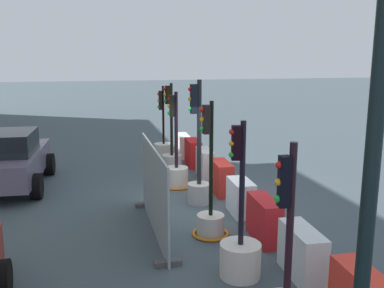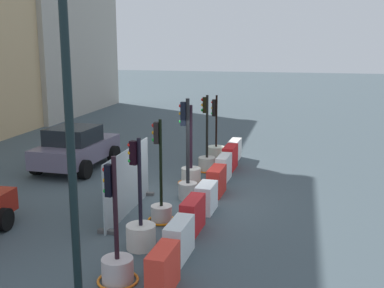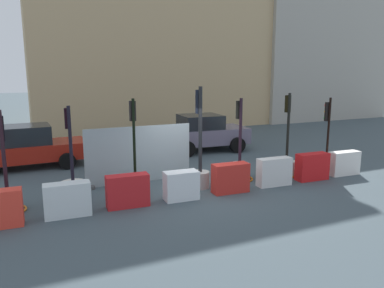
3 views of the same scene
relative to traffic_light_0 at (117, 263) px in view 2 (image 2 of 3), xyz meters
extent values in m
plane|color=#404E54|center=(5.33, -0.12, -0.41)|extent=(120.00, 120.00, 0.00)
cylinder|color=beige|center=(0.00, -0.01, -0.15)|extent=(0.66, 0.66, 0.51)
cylinder|color=black|center=(0.00, -0.01, 1.18)|extent=(0.10, 0.10, 2.16)
cube|color=black|center=(-0.01, 0.11, 1.76)|extent=(0.15, 0.14, 0.66)
sphere|color=red|center=(-0.01, 0.19, 1.98)|extent=(0.09, 0.09, 0.09)
sphere|color=orange|center=(-0.01, 0.19, 1.76)|extent=(0.09, 0.09, 0.09)
sphere|color=green|center=(-0.01, 0.19, 1.54)|extent=(0.09, 0.09, 0.09)
torus|color=orange|center=(0.00, -0.01, -0.38)|extent=(0.87, 0.87, 0.06)
cylinder|color=silver|center=(1.65, 0.05, -0.12)|extent=(0.71, 0.71, 0.59)
cylinder|color=black|center=(1.65, 0.05, 1.24)|extent=(0.09, 0.09, 2.12)
cube|color=black|center=(1.62, 0.17, 1.94)|extent=(0.17, 0.18, 0.56)
sphere|color=red|center=(1.60, 0.26, 2.13)|extent=(0.09, 0.09, 0.09)
sphere|color=orange|center=(1.60, 0.26, 1.94)|extent=(0.09, 0.09, 0.09)
sphere|color=green|center=(1.60, 0.26, 1.76)|extent=(0.09, 0.09, 0.09)
cylinder|color=beige|center=(3.44, 0.07, -0.18)|extent=(0.58, 0.58, 0.45)
cylinder|color=black|center=(3.44, 0.07, 1.24)|extent=(0.08, 0.08, 2.40)
cube|color=black|center=(3.44, 0.17, 2.07)|extent=(0.18, 0.14, 0.58)
sphere|color=red|center=(3.45, 0.25, 2.26)|extent=(0.11, 0.11, 0.11)
sphere|color=orange|center=(3.45, 0.25, 2.07)|extent=(0.11, 0.11, 0.11)
sphere|color=green|center=(3.45, 0.25, 1.87)|extent=(0.11, 0.11, 0.11)
torus|color=orange|center=(3.44, 0.07, -0.38)|extent=(0.78, 0.78, 0.06)
cylinder|color=#B3AFA9|center=(5.45, -0.20, -0.15)|extent=(0.59, 0.59, 0.52)
cylinder|color=black|center=(5.45, -0.20, 1.43)|extent=(0.11, 0.11, 2.65)
cube|color=black|center=(5.46, -0.06, 2.28)|extent=(0.17, 0.17, 0.72)
sphere|color=red|center=(5.47, 0.03, 2.52)|extent=(0.10, 0.10, 0.10)
sphere|color=orange|center=(5.47, 0.03, 2.28)|extent=(0.10, 0.10, 0.10)
sphere|color=green|center=(5.47, 0.03, 2.04)|extent=(0.10, 0.10, 0.10)
cylinder|color=silver|center=(7.05, 0.07, -0.13)|extent=(0.68, 0.68, 0.56)
cylinder|color=black|center=(7.05, 0.07, 1.24)|extent=(0.10, 0.10, 2.19)
cube|color=black|center=(7.04, 0.19, 1.95)|extent=(0.16, 0.15, 0.60)
sphere|color=red|center=(7.03, 0.27, 2.15)|extent=(0.10, 0.10, 0.10)
sphere|color=orange|center=(7.03, 0.27, 1.95)|extent=(0.10, 0.10, 0.10)
sphere|color=green|center=(7.03, 0.27, 1.75)|extent=(0.10, 0.10, 0.10)
torus|color=orange|center=(7.05, 0.07, -0.38)|extent=(0.93, 0.93, 0.05)
cylinder|color=beige|center=(8.85, -0.13, -0.15)|extent=(0.64, 0.64, 0.52)
cylinder|color=black|center=(8.85, -0.13, 1.29)|extent=(0.09, 0.09, 2.37)
cube|color=black|center=(8.87, -0.02, 2.10)|extent=(0.20, 0.17, 0.59)
sphere|color=red|center=(8.89, 0.06, 2.29)|extent=(0.11, 0.11, 0.11)
sphere|color=orange|center=(8.89, 0.06, 2.10)|extent=(0.11, 0.11, 0.11)
sphere|color=green|center=(8.89, 0.06, 1.90)|extent=(0.11, 0.11, 0.11)
torus|color=orange|center=(8.85, -0.13, -0.38)|extent=(0.92, 0.92, 0.06)
cylinder|color=silver|center=(10.65, -0.17, -0.14)|extent=(0.72, 0.72, 0.55)
cylinder|color=black|center=(10.65, -0.17, 1.20)|extent=(0.08, 0.08, 2.14)
cube|color=black|center=(10.63, -0.07, 1.75)|extent=(0.17, 0.16, 0.69)
sphere|color=red|center=(10.61, 0.01, 1.98)|extent=(0.09, 0.09, 0.09)
sphere|color=orange|center=(10.61, 0.01, 1.75)|extent=(0.09, 0.09, 0.09)
sphere|color=green|center=(10.61, 0.01, 1.52)|extent=(0.09, 0.09, 0.09)
torus|color=orange|center=(10.65, -0.17, -0.38)|extent=(0.90, 0.90, 0.06)
cube|color=red|center=(-0.16, -1.03, 0.04)|extent=(1.05, 0.45, 0.90)
cube|color=silver|center=(1.39, -0.96, 0.02)|extent=(1.15, 0.48, 0.87)
cube|color=red|center=(2.94, -0.93, 0.03)|extent=(1.16, 0.46, 0.89)
cube|color=white|center=(4.48, -0.98, 0.00)|extent=(0.99, 0.52, 0.83)
cube|color=red|center=(6.09, -1.00, 0.04)|extent=(1.13, 0.48, 0.89)
cube|color=silver|center=(7.71, -0.97, 0.04)|extent=(1.15, 0.43, 0.90)
cube|color=red|center=(9.27, -0.96, 0.04)|extent=(1.14, 0.47, 0.91)
cube|color=white|center=(10.74, -0.93, 0.01)|extent=(1.15, 0.44, 0.84)
cylinder|color=black|center=(1.90, 3.91, -0.11)|extent=(0.62, 0.30, 0.61)
cube|color=slate|center=(8.05, 4.83, 0.29)|extent=(3.99, 2.08, 0.70)
cube|color=black|center=(7.85, 4.84, 0.95)|extent=(1.89, 1.74, 0.61)
cylinder|color=black|center=(9.31, 5.75, -0.06)|extent=(0.71, 0.32, 0.69)
cylinder|color=black|center=(9.20, 3.78, -0.06)|extent=(0.71, 0.32, 0.69)
cylinder|color=black|center=(6.90, 5.88, -0.06)|extent=(0.71, 0.32, 0.69)
cylinder|color=black|center=(6.79, 3.91, -0.06)|extent=(0.71, 0.32, 0.69)
cube|color=#A5A095|center=(21.37, 14.34, 4.94)|extent=(10.86, 7.77, 10.69)
cylinder|color=black|center=(-1.60, 0.06, 2.42)|extent=(0.14, 0.14, 5.66)
cube|color=#94A4AA|center=(3.91, 1.19, 0.52)|extent=(3.54, 0.04, 1.87)
cube|color=#4C4C4C|center=(2.31, 1.19, -0.36)|extent=(0.16, 0.50, 0.10)
cube|color=#4C4C4C|center=(5.50, 1.19, -0.36)|extent=(0.16, 0.50, 0.10)
camera|label=1|loc=(-4.74, 2.42, 3.29)|focal=40.02mm
camera|label=2|loc=(-8.54, -3.54, 4.50)|focal=44.99mm
camera|label=3|loc=(0.57, -10.45, 3.21)|focal=35.07mm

